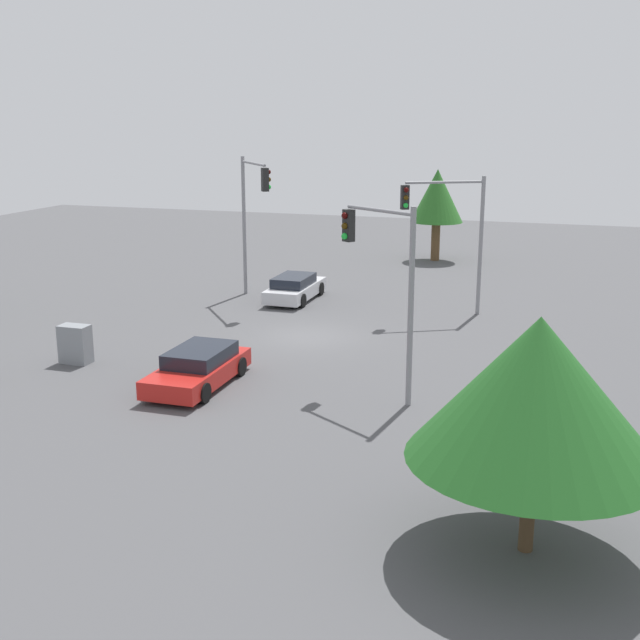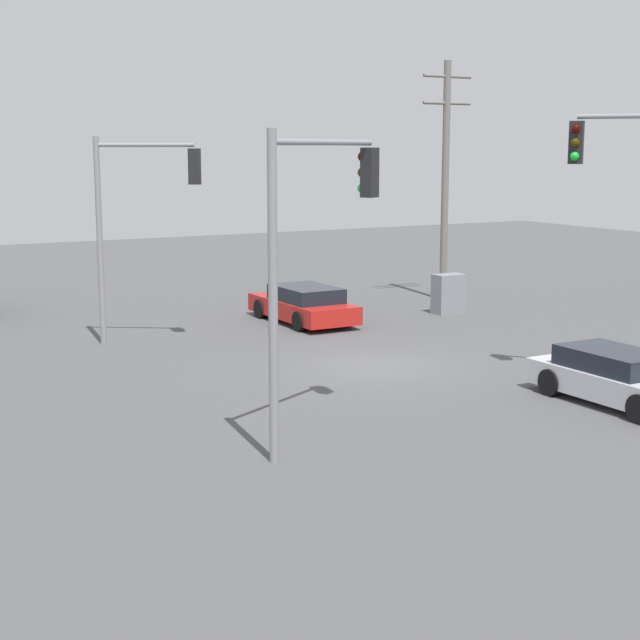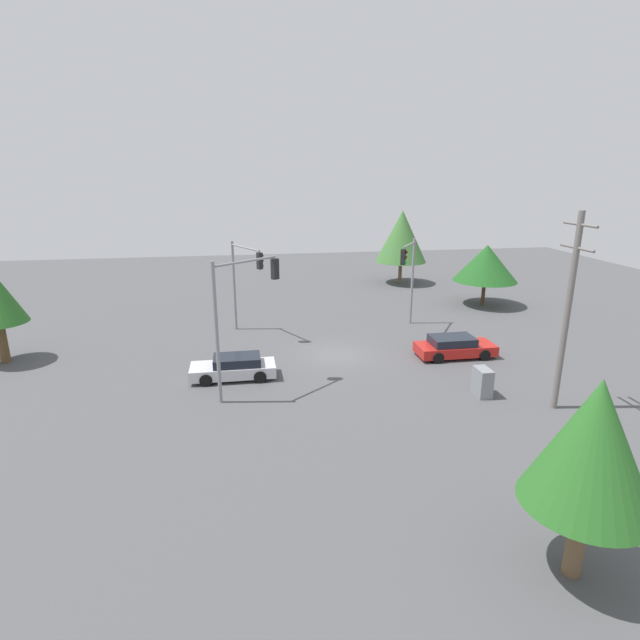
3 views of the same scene
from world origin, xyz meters
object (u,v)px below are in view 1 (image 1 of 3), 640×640
object	(u,v)px
sedan_red	(198,368)
traffic_signal_main	(384,268)
electrical_cabinet	(75,344)
traffic_signal_cross	(451,222)
sedan_silver	(295,288)
traffic_signal_aux	(252,204)

from	to	relation	value
sedan_red	traffic_signal_main	bearing A→B (deg)	-171.34
traffic_signal_main	electrical_cabinet	size ratio (longest dim) A/B	4.37
traffic_signal_cross	sedan_silver	bearing A→B (deg)	-34.17
sedan_red	sedan_silver	bearing A→B (deg)	-84.68
traffic_signal_main	electrical_cabinet	world-z (taller)	traffic_signal_main
traffic_signal_main	sedan_silver	bearing A→B (deg)	-25.73
traffic_signal_cross	traffic_signal_aux	bearing A→B (deg)	-30.09
sedan_silver	traffic_signal_cross	size ratio (longest dim) A/B	0.72
sedan_red	sedan_silver	xyz separation A→B (m)	(-1.22, 13.15, -0.01)
traffic_signal_cross	traffic_signal_aux	xyz separation A→B (m)	(-9.66, 0.33, 0.42)
sedan_silver	electrical_cabinet	bearing A→B (deg)	-109.07
traffic_signal_cross	traffic_signal_aux	world-z (taller)	traffic_signal_aux
traffic_signal_cross	electrical_cabinet	size ratio (longest dim) A/B	4.39
sedan_silver	traffic_signal_cross	distance (m)	8.54
sedan_red	traffic_signal_cross	bearing A→B (deg)	-117.56
traffic_signal_aux	electrical_cabinet	xyz separation A→B (m)	(-2.23, -11.75, -4.01)
sedan_red	electrical_cabinet	distance (m)	5.53
traffic_signal_aux	electrical_cabinet	world-z (taller)	traffic_signal_aux
sedan_silver	sedan_red	bearing A→B (deg)	-84.68
traffic_signal_cross	traffic_signal_aux	distance (m)	9.68
traffic_signal_cross	electrical_cabinet	distance (m)	16.87
traffic_signal_aux	traffic_signal_cross	bearing A→B (deg)	49.68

